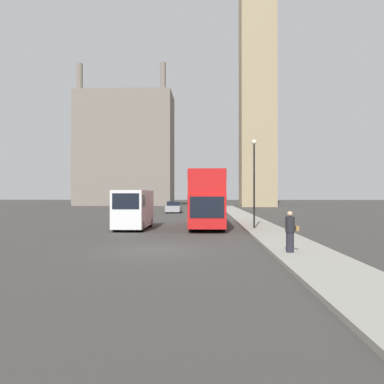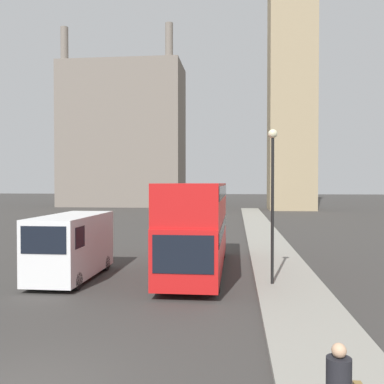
{
  "view_description": "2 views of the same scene",
  "coord_description": "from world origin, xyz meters",
  "px_view_note": "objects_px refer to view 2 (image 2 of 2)",
  "views": [
    {
      "loc": [
        2.36,
        -16.56,
        2.48
      ],
      "look_at": [
        1.2,
        13.34,
        2.66
      ],
      "focal_mm": 35.0,
      "sensor_mm": 36.0,
      "label": 1
    },
    {
      "loc": [
        4.21,
        -7.77,
        4.14
      ],
      "look_at": [
        1.38,
        19.62,
        3.55
      ],
      "focal_mm": 40.0,
      "sensor_mm": 36.0,
      "label": 2
    }
  ],
  "objects_px": {
    "white_van": "(71,245)",
    "parked_sedan": "(172,218)",
    "street_lamp": "(273,183)",
    "red_double_decker_bus": "(197,222)"
  },
  "relations": [
    {
      "from": "parked_sedan",
      "to": "street_lamp",
      "type": "bearing_deg",
      "value": -72.6
    },
    {
      "from": "white_van",
      "to": "parked_sedan",
      "type": "distance_m",
      "value": 23.95
    },
    {
      "from": "street_lamp",
      "to": "white_van",
      "type": "bearing_deg",
      "value": 176.06
    },
    {
      "from": "white_van",
      "to": "parked_sedan",
      "type": "relative_size",
      "value": 1.16
    },
    {
      "from": "white_van",
      "to": "street_lamp",
      "type": "height_order",
      "value": "street_lamp"
    },
    {
      "from": "white_van",
      "to": "parked_sedan",
      "type": "bearing_deg",
      "value": 88.11
    },
    {
      "from": "red_double_decker_bus",
      "to": "white_van",
      "type": "height_order",
      "value": "red_double_decker_bus"
    },
    {
      "from": "white_van",
      "to": "parked_sedan",
      "type": "xyz_separation_m",
      "value": [
        0.79,
        23.92,
        -0.77
      ]
    },
    {
      "from": "street_lamp",
      "to": "parked_sedan",
      "type": "height_order",
      "value": "street_lamp"
    },
    {
      "from": "white_van",
      "to": "street_lamp",
      "type": "bearing_deg",
      "value": -3.94
    }
  ]
}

